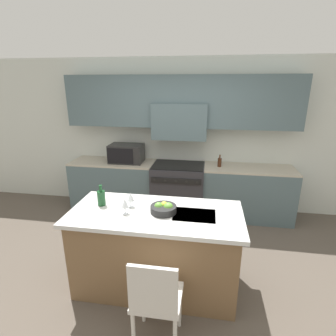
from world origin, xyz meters
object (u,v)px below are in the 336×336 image
at_px(wine_glass_near, 125,204).
at_px(oil_bottle_on_counter, 220,162).
at_px(wine_bottle, 101,198).
at_px(wine_glass_far, 131,197).
at_px(fruit_bowl, 164,208).
at_px(island_chair, 156,298).
at_px(range_stove, 178,189).
at_px(microwave, 126,153).

height_order(wine_glass_near, oil_bottle_on_counter, oil_bottle_on_counter).
relative_size(wine_bottle, wine_glass_far, 1.41).
xyz_separation_m(fruit_bowl, oil_bottle_on_counter, (0.64, 1.84, 0.00)).
bearing_deg(island_chair, oil_bottle_on_counter, 77.57).
height_order(range_stove, wine_bottle, wine_bottle).
distance_m(microwave, wine_glass_far, 1.89).
distance_m(range_stove, island_chair, 2.61).
bearing_deg(oil_bottle_on_counter, wine_bottle, -127.44).
distance_m(range_stove, wine_glass_far, 1.89).
relative_size(range_stove, wine_bottle, 3.77).
distance_m(fruit_bowl, oil_bottle_on_counter, 1.95).
distance_m(wine_bottle, wine_glass_far, 0.34).
xyz_separation_m(range_stove, island_chair, (0.13, -2.61, 0.08)).
relative_size(wine_bottle, oil_bottle_on_counter, 1.18).
bearing_deg(wine_glass_near, range_stove, 80.15).
xyz_separation_m(wine_bottle, oil_bottle_on_counter, (1.36, 1.78, -0.04)).
bearing_deg(oil_bottle_on_counter, range_stove, -179.37).
relative_size(island_chair, oil_bottle_on_counter, 4.54).
bearing_deg(microwave, wine_glass_near, -72.84).
height_order(wine_glass_far, fruit_bowl, wine_glass_far).
distance_m(wine_bottle, oil_bottle_on_counter, 2.25).
height_order(microwave, wine_bottle, microwave).
xyz_separation_m(range_stove, wine_glass_near, (-0.34, -1.93, 0.60)).
bearing_deg(wine_bottle, microwave, 98.70).
distance_m(wine_glass_near, fruit_bowl, 0.41).
relative_size(island_chair, wine_glass_near, 5.43).
xyz_separation_m(microwave, oil_bottle_on_counter, (1.64, -0.01, -0.08)).
height_order(range_stove, wine_glass_near, wine_glass_near).
relative_size(microwave, wine_glass_far, 3.41).
height_order(wine_bottle, oil_bottle_on_counter, wine_bottle).
height_order(island_chair, fruit_bowl, fruit_bowl).
xyz_separation_m(range_stove, oil_bottle_on_counter, (0.70, 0.01, 0.53)).
distance_m(range_stove, microwave, 1.12).
xyz_separation_m(range_stove, fruit_bowl, (0.06, -1.84, 0.53)).
bearing_deg(wine_glass_far, wine_glass_near, -93.98).
height_order(wine_bottle, wine_glass_far, wine_bottle).
bearing_deg(microwave, oil_bottle_on_counter, -0.38).
bearing_deg(wine_glass_near, fruit_bowl, 13.60).
bearing_deg(fruit_bowl, wine_glass_far, 169.81).
bearing_deg(range_stove, microwave, 178.86).
xyz_separation_m(range_stove, wine_bottle, (-0.66, -1.77, 0.58)).
bearing_deg(wine_bottle, range_stove, 69.51).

